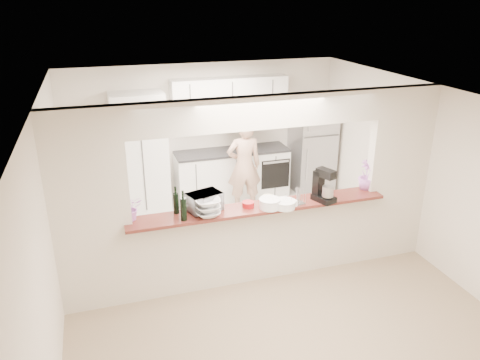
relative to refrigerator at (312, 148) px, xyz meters
name	(u,v)px	position (x,y,z in m)	size (l,w,h in m)	color
floor	(257,277)	(-2.05, -2.65, -0.85)	(6.00, 6.00, 0.00)	tan
tile_overlay	(226,227)	(-2.05, -1.10, -0.84)	(5.00, 2.90, 0.01)	#BCB7AA
partition	(259,176)	(-2.05, -2.65, 0.63)	(5.00, 0.15, 2.50)	beige
bar_counter	(258,240)	(-2.05, -2.65, -0.27)	(3.40, 0.38, 1.09)	beige
kitchen_cabinets	(198,151)	(-2.24, 0.07, 0.12)	(3.15, 0.62, 2.25)	white
refrigerator	(312,148)	(0.00, 0.00, 0.00)	(0.75, 0.70, 1.70)	#B0B1B6
flower_left	(130,208)	(-3.65, -2.60, 0.39)	(0.28, 0.24, 0.31)	#C669B2
wine_bottle_a	(176,203)	(-3.10, -2.58, 0.38)	(0.07, 0.07, 0.35)	black
wine_bottle_b	(183,209)	(-3.05, -2.80, 0.39)	(0.08, 0.08, 0.39)	black
toaster_oven	(204,202)	(-2.75, -2.60, 0.35)	(0.42, 0.28, 0.23)	#B5B6BB
serving_bowls	(208,208)	(-2.75, -2.78, 0.35)	(0.30, 0.30, 0.22)	white
plate_stack_a	(270,203)	(-1.95, -2.79, 0.30)	(0.27, 0.27, 0.12)	white
plate_stack_b	(285,204)	(-1.77, -2.84, 0.29)	(0.28, 0.28, 0.10)	white
red_bowl	(248,204)	(-2.20, -2.68, 0.28)	(0.15, 0.15, 0.07)	maroon
tan_bowl	(268,198)	(-1.89, -2.57, 0.27)	(0.15, 0.15, 0.07)	#C5B68B
utensil_caddy	(296,198)	(-1.60, -2.80, 0.34)	(0.27, 0.19, 0.23)	silver
stand_mixer	(324,187)	(-1.21, -2.79, 0.44)	(0.28, 0.34, 0.44)	black
flower_right	(367,175)	(-0.45, -2.60, 0.44)	(0.23, 0.23, 0.41)	#C76DCA
person	(244,166)	(-1.56, -0.56, -0.02)	(0.61, 0.40, 1.66)	tan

